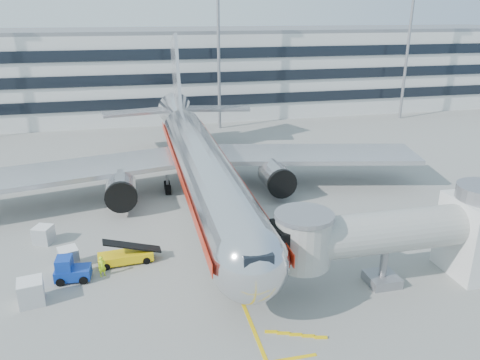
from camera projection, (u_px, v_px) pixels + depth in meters
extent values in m
plane|color=gray|center=(220.00, 248.00, 39.38)|extent=(180.00, 180.00, 0.00)
cube|color=yellow|center=(202.00, 203.00, 48.53)|extent=(0.25, 70.00, 0.01)
cylinder|color=silver|center=(204.00, 171.00, 45.26)|extent=(5.00, 36.00, 5.00)
sphere|color=silver|center=(250.00, 263.00, 28.79)|extent=(5.00, 5.00, 5.00)
cone|color=silver|center=(178.00, 116.00, 66.10)|extent=(5.00, 10.00, 5.00)
cube|color=black|center=(257.00, 259.00, 27.04)|extent=(1.80, 1.20, 0.90)
cube|color=#B7B7BC|center=(309.00, 154.00, 53.35)|extent=(24.95, 12.07, 0.50)
cube|color=#B7B7BC|center=(70.00, 171.00, 47.78)|extent=(24.95, 12.07, 0.50)
cylinder|color=#99999E|center=(276.00, 177.00, 49.49)|extent=(3.00, 4.20, 3.00)
cylinder|color=#99999E|center=(121.00, 190.00, 46.06)|extent=(3.00, 4.20, 3.00)
cylinder|color=black|center=(282.00, 184.00, 47.66)|extent=(3.10, 0.50, 3.10)
cylinder|color=black|center=(121.00, 197.00, 44.23)|extent=(3.10, 0.50, 3.10)
cube|color=#B7B7BC|center=(177.00, 84.00, 65.05)|extent=(0.45, 9.39, 13.72)
cube|color=#B7B7BC|center=(215.00, 109.00, 67.99)|extent=(10.41, 4.94, 0.35)
cube|color=#B7B7BC|center=(138.00, 112.00, 65.63)|extent=(10.41, 4.94, 0.35)
cylinder|color=gray|center=(242.00, 291.00, 31.75)|extent=(0.24, 0.24, 1.80)
cylinder|color=black|center=(242.00, 297.00, 31.91)|extent=(0.35, 0.90, 0.90)
cylinder|color=gray|center=(225.00, 179.00, 52.53)|extent=(0.30, 0.30, 2.00)
cylinder|color=gray|center=(167.00, 184.00, 51.16)|extent=(0.30, 0.30, 2.00)
cube|color=#B71F0D|center=(230.00, 166.00, 45.70)|extent=(0.06, 38.00, 0.90)
cube|color=#B71F0D|center=(178.00, 170.00, 44.62)|extent=(0.06, 38.00, 0.90)
cube|color=silver|center=(477.00, 236.00, 34.89)|extent=(4.00, 4.50, 6.00)
cylinder|color=#A8A8A3|center=(388.00, 232.00, 32.87)|extent=(13.00, 3.00, 3.00)
cylinder|color=#A8A8A3|center=(303.00, 241.00, 31.52)|extent=(3.80, 3.80, 3.40)
cylinder|color=gray|center=(304.00, 216.00, 30.87)|extent=(4.00, 4.00, 0.30)
cube|color=black|center=(285.00, 243.00, 31.25)|extent=(1.40, 2.60, 2.60)
cylinder|color=gray|center=(384.00, 264.00, 33.76)|extent=(0.56, 0.56, 3.20)
cube|color=gray|center=(382.00, 279.00, 34.19)|extent=(2.20, 2.20, 0.70)
cylinder|color=black|center=(371.00, 281.00, 34.00)|extent=(0.35, 0.70, 0.70)
cylinder|color=black|center=(393.00, 278.00, 34.38)|extent=(0.35, 0.70, 0.70)
cube|color=silver|center=(163.00, 73.00, 89.88)|extent=(150.00, 24.00, 15.00)
cube|color=black|center=(169.00, 102.00, 80.01)|extent=(150.00, 0.30, 1.80)
cube|color=black|center=(168.00, 79.00, 78.64)|extent=(150.00, 0.30, 1.80)
cube|color=black|center=(167.00, 54.00, 77.27)|extent=(150.00, 0.30, 1.80)
cube|color=gray|center=(160.00, 30.00, 87.21)|extent=(150.00, 24.00, 0.60)
cylinder|color=gray|center=(219.00, 52.00, 75.24)|extent=(0.50, 0.50, 25.00)
cylinder|color=gray|center=(408.00, 48.00, 82.53)|extent=(0.50, 0.50, 25.00)
cube|color=yellow|center=(126.00, 257.00, 36.95)|extent=(4.34, 1.87, 0.67)
cube|color=black|center=(125.00, 247.00, 36.65)|extent=(4.51, 1.41, 1.47)
cylinder|color=black|center=(105.00, 258.00, 37.19)|extent=(0.60, 0.31, 0.58)
cylinder|color=black|center=(106.00, 267.00, 35.99)|extent=(0.60, 0.31, 0.58)
cylinder|color=black|center=(144.00, 253.00, 38.07)|extent=(0.60, 0.31, 0.58)
cylinder|color=black|center=(146.00, 260.00, 36.87)|extent=(0.60, 0.31, 0.58)
cube|color=#0E329C|center=(73.00, 273.00, 34.55)|extent=(2.62, 1.61, 0.81)
cube|color=#0E329C|center=(64.00, 264.00, 34.19)|extent=(1.17, 1.42, 0.99)
cube|color=black|center=(64.00, 260.00, 34.08)|extent=(1.07, 1.24, 0.09)
cylinder|color=black|center=(64.00, 272.00, 35.14)|extent=(0.65, 0.31, 0.63)
cylinder|color=black|center=(60.00, 282.00, 33.89)|extent=(0.65, 0.31, 0.63)
cylinder|color=black|center=(86.00, 270.00, 35.40)|extent=(0.65, 0.31, 0.63)
cylinder|color=black|center=(84.00, 280.00, 34.14)|extent=(0.65, 0.31, 0.63)
cube|color=silver|center=(69.00, 258.00, 36.42)|extent=(1.77, 1.77, 1.46)
cube|color=white|center=(67.00, 249.00, 36.17)|extent=(1.77, 1.77, 0.05)
cube|color=silver|center=(44.00, 235.00, 40.08)|extent=(1.84, 1.84, 1.47)
cube|color=white|center=(42.00, 227.00, 39.83)|extent=(1.84, 1.84, 0.05)
cube|color=silver|center=(31.00, 292.00, 31.73)|extent=(1.89, 1.89, 1.69)
cube|color=white|center=(29.00, 281.00, 31.44)|extent=(1.89, 1.89, 0.06)
imported|color=#CAFF1A|center=(102.00, 266.00, 34.99)|extent=(0.70, 0.59, 1.63)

